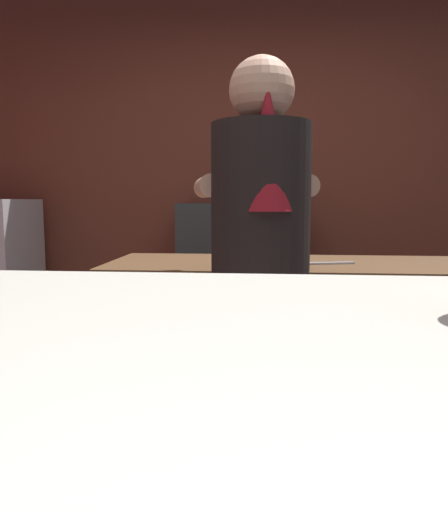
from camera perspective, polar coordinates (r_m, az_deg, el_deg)
wall_back at (r=3.62m, az=5.26°, el=9.54°), size 5.20×0.10×2.70m
prep_counter at (r=2.24m, az=14.36°, el=-12.24°), size 2.10×0.60×0.90m
back_shelf at (r=3.39m, az=1.89°, el=-3.42°), size 0.85×0.36×1.15m
bartender at (r=1.65m, az=4.39°, el=-0.96°), size 0.48×0.54×1.64m
mixing_bowl at (r=2.12m, az=2.23°, el=0.13°), size 0.21×0.21×0.06m
chefs_knife at (r=2.07m, az=12.24°, el=-0.84°), size 0.24×0.09×0.01m
bottle_vinegar at (r=3.37m, az=7.89°, el=7.74°), size 0.06×0.06×0.22m
bottle_olive_oil at (r=3.33m, az=5.04°, el=7.59°), size 0.07×0.07×0.19m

